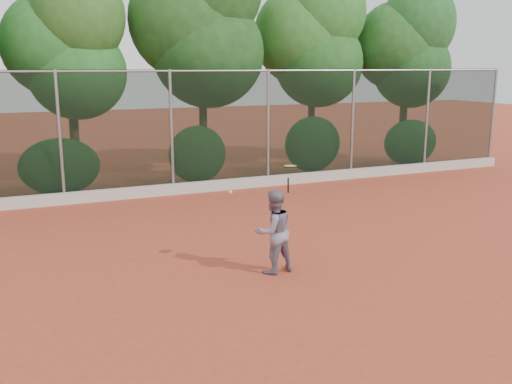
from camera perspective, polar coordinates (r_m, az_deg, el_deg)
name	(u,v)px	position (r m, az deg, el deg)	size (l,w,h in m)	color
ground	(278,271)	(10.29, 2.24, -7.93)	(80.00, 80.00, 0.00)	#A53E27
concrete_curb	(175,189)	(16.43, -8.10, 0.29)	(24.00, 0.20, 0.30)	beige
tennis_player	(274,232)	(10.02, 1.77, -3.97)	(0.73, 0.57, 1.50)	slate
chainlink_fence	(171,129)	(16.33, -8.46, 6.29)	(24.09, 0.09, 3.50)	black
foliage_backdrop	(133,38)	(18.05, -12.16, 14.82)	(23.70, 3.63, 7.55)	#452E1A
tennis_racket	(290,168)	(9.78, 3.40, 2.38)	(0.33, 0.33, 0.50)	black
tennis_ball_in_flight	(231,192)	(9.55, -2.56, -0.01)	(0.06, 0.06, 0.06)	yellow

